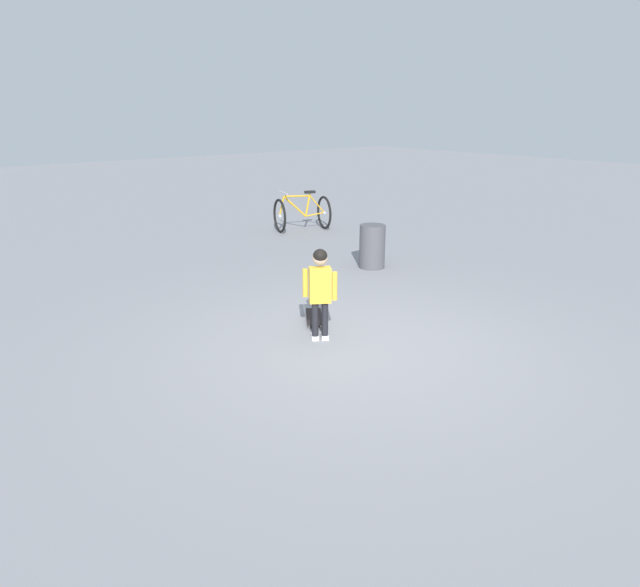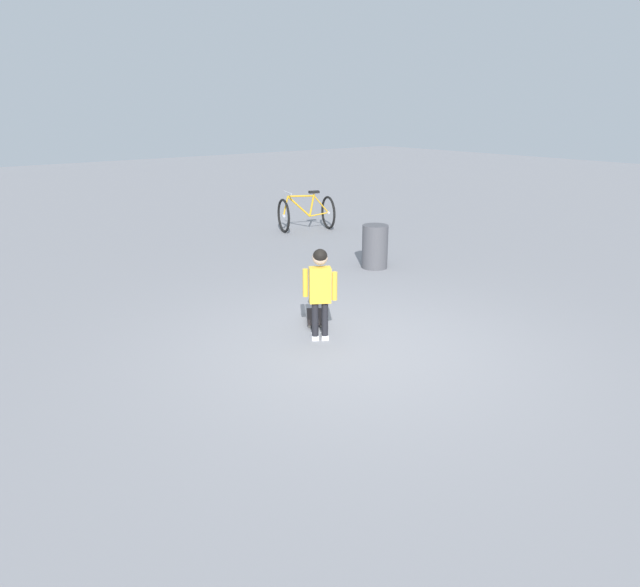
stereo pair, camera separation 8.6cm
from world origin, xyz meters
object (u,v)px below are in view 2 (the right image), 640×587
at_px(bicycle_mid, 306,213).
at_px(trash_bin, 375,247).
at_px(child_person, 320,284).
at_px(skateboard, 315,317).

height_order(bicycle_mid, trash_bin, bicycle_mid).
distance_m(child_person, skateboard, 0.84).
relative_size(skateboard, trash_bin, 0.81).
relative_size(child_person, trash_bin, 1.49).
bearing_deg(child_person, skateboard, 57.52).
distance_m(skateboard, trash_bin, 2.73).
relative_size(child_person, bicycle_mid, 0.87).
relative_size(skateboard, bicycle_mid, 0.47).
bearing_deg(trash_bin, bicycle_mid, 72.81).
relative_size(child_person, skateboard, 1.83).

